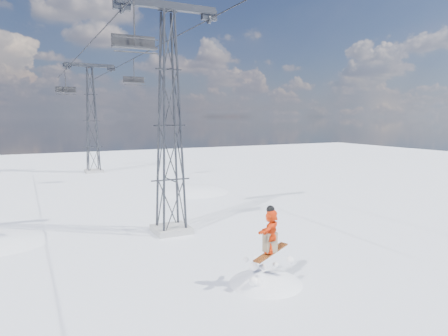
{
  "coord_description": "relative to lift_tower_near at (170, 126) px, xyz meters",
  "views": [
    {
      "loc": [
        -5.79,
        -11.15,
        5.93
      ],
      "look_at": [
        1.99,
        4.3,
        3.71
      ],
      "focal_mm": 32.0,
      "sensor_mm": 36.0,
      "label": 1
    }
  ],
  "objects": [
    {
      "name": "snow_terrain",
      "position": [
        -5.57,
        13.24,
        -15.06
      ],
      "size": [
        39.0,
        37.0,
        22.0
      ],
      "color": "white",
      "rests_on": "ground"
    },
    {
      "name": "lift_chair_mid",
      "position": [
        2.2,
        15.45,
        3.58
      ],
      "size": [
        1.82,
        0.52,
        2.26
      ],
      "color": "black",
      "rests_on": "ground"
    },
    {
      "name": "lift_tower_far",
      "position": [
        0.0,
        25.0,
        0.0
      ],
      "size": [
        5.2,
        1.8,
        11.43
      ],
      "color": "#999999",
      "rests_on": "ground"
    },
    {
      "name": "haul_cables",
      "position": [
        0.0,
        11.5,
        5.38
      ],
      "size": [
        4.46,
        51.0,
        0.06
      ],
      "color": "black",
      "rests_on": "ground"
    },
    {
      "name": "ground",
      "position": [
        -0.8,
        -8.0,
        -5.47
      ],
      "size": [
        120.0,
        120.0,
        0.0
      ],
      "primitive_type": "plane",
      "color": "white",
      "rests_on": "ground"
    },
    {
      "name": "lift_tower_near",
      "position": [
        0.0,
        0.0,
        0.0
      ],
      "size": [
        5.2,
        1.8,
        11.43
      ],
      "color": "#999999",
      "rests_on": "ground"
    },
    {
      "name": "lift_chair_far",
      "position": [
        -2.2,
        27.34,
        3.31
      ],
      "size": [
        2.08,
        0.6,
        2.58
      ],
      "color": "black",
      "rests_on": "ground"
    },
    {
      "name": "lift_chair_near",
      "position": [
        -2.2,
        -2.09,
        3.54
      ],
      "size": [
        1.85,
        0.53,
        2.3
      ],
      "color": "black",
      "rests_on": "ground"
    },
    {
      "name": "snowboarder_jump",
      "position": [
        0.89,
        -7.62,
        -7.11
      ],
      "size": [
        4.4,
        4.4,
        6.86
      ],
      "color": "white",
      "rests_on": "ground"
    }
  ]
}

